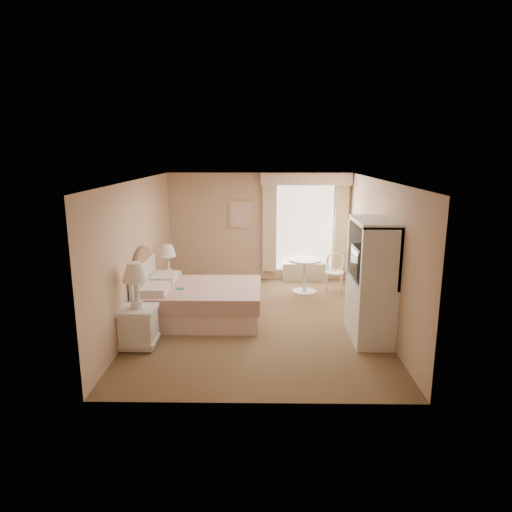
{
  "coord_description": "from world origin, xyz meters",
  "views": [
    {
      "loc": [
        0.08,
        -7.72,
        2.98
      ],
      "look_at": [
        -0.04,
        0.3,
        1.13
      ],
      "focal_mm": 32.0,
      "sensor_mm": 36.0,
      "label": 1
    }
  ],
  "objects_px": {
    "bed": "(196,301)",
    "cafe_chair": "(335,269)",
    "round_table": "(305,270)",
    "armoire": "(371,290)",
    "nightstand_far": "(169,279)",
    "nightstand_near": "(138,316)"
  },
  "relations": [
    {
      "from": "nightstand_far",
      "to": "bed",
      "type": "bearing_deg",
      "value": -57.57
    },
    {
      "from": "armoire",
      "to": "bed",
      "type": "bearing_deg",
      "value": 164.82
    },
    {
      "from": "cafe_chair",
      "to": "round_table",
      "type": "bearing_deg",
      "value": -155.21
    },
    {
      "from": "nightstand_near",
      "to": "round_table",
      "type": "distance_m",
      "value": 4.02
    },
    {
      "from": "bed",
      "to": "armoire",
      "type": "xyz_separation_m",
      "value": [
        2.93,
        -0.8,
        0.46
      ]
    },
    {
      "from": "nightstand_near",
      "to": "armoire",
      "type": "relative_size",
      "value": 0.68
    },
    {
      "from": "nightstand_far",
      "to": "round_table",
      "type": "bearing_deg",
      "value": 10.34
    },
    {
      "from": "cafe_chair",
      "to": "armoire",
      "type": "xyz_separation_m",
      "value": [
        0.17,
        -2.59,
        0.33
      ]
    },
    {
      "from": "cafe_chair",
      "to": "nightstand_far",
      "type": "bearing_deg",
      "value": -157.31
    },
    {
      "from": "nightstand_far",
      "to": "armoire",
      "type": "distance_m",
      "value": 4.15
    },
    {
      "from": "bed",
      "to": "cafe_chair",
      "type": "bearing_deg",
      "value": 33.06
    },
    {
      "from": "bed",
      "to": "cafe_chair",
      "type": "xyz_separation_m",
      "value": [
        2.76,
        1.8,
        0.13
      ]
    },
    {
      "from": "nightstand_near",
      "to": "round_table",
      "type": "height_order",
      "value": "nightstand_near"
    },
    {
      "from": "cafe_chair",
      "to": "armoire",
      "type": "bearing_deg",
      "value": -74.33
    },
    {
      "from": "round_table",
      "to": "armoire",
      "type": "distance_m",
      "value": 2.6
    },
    {
      "from": "cafe_chair",
      "to": "armoire",
      "type": "relative_size",
      "value": 0.42
    },
    {
      "from": "nightstand_near",
      "to": "nightstand_far",
      "type": "xyz_separation_m",
      "value": [
        -0.0,
        2.35,
        -0.07
      ]
    },
    {
      "from": "nightstand_far",
      "to": "armoire",
      "type": "bearing_deg",
      "value": -27.81
    },
    {
      "from": "round_table",
      "to": "cafe_chair",
      "type": "height_order",
      "value": "cafe_chair"
    },
    {
      "from": "armoire",
      "to": "nightstand_far",
      "type": "bearing_deg",
      "value": 152.19
    },
    {
      "from": "round_table",
      "to": "armoire",
      "type": "height_order",
      "value": "armoire"
    },
    {
      "from": "bed",
      "to": "round_table",
      "type": "relative_size",
      "value": 2.88
    }
  ]
}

